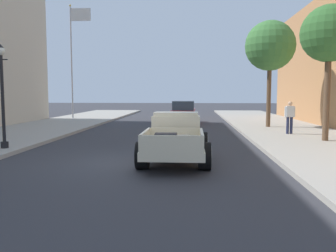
# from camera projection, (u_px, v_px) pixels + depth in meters

# --- Properties ---
(ground_plane) EXTENTS (140.00, 140.00, 0.00)m
(ground_plane) POSITION_uv_depth(u_px,v_px,m) (134.00, 163.00, 11.22)
(ground_plane) COLOR #333338
(hotrod_truck_cream) EXTENTS (2.22, 4.95, 1.58)m
(hotrod_truck_cream) POSITION_uv_depth(u_px,v_px,m) (176.00, 137.00, 11.73)
(hotrod_truck_cream) COLOR beige
(hotrod_truck_cream) RESTS_ON ground
(car_background_red) EXTENTS (1.91, 4.32, 1.65)m
(car_background_red) POSITION_uv_depth(u_px,v_px,m) (183.00, 113.00, 25.64)
(car_background_red) COLOR #AD1E1E
(car_background_red) RESTS_ON ground
(pedestrian_sidewalk_right) EXTENTS (0.53, 0.22, 1.65)m
(pedestrian_sidewalk_right) POSITION_uv_depth(u_px,v_px,m) (290.00, 115.00, 17.83)
(pedestrian_sidewalk_right) COLOR #232847
(pedestrian_sidewalk_right) RESTS_ON sidewalk_right
(street_lamp_near) EXTENTS (0.50, 0.32, 3.85)m
(street_lamp_near) POSITION_uv_depth(u_px,v_px,m) (2.00, 88.00, 13.04)
(street_lamp_near) COLOR black
(street_lamp_near) RESTS_ON sidewalk_left
(flagpole) EXTENTS (1.74, 0.16, 9.16)m
(flagpole) POSITION_uv_depth(u_px,v_px,m) (74.00, 49.00, 28.53)
(flagpole) COLOR #B2B2B7
(flagpole) RESTS_ON sidewalk_left
(street_tree_nearest) EXTENTS (2.41, 2.41, 5.79)m
(street_tree_nearest) POSITION_uv_depth(u_px,v_px,m) (329.00, 35.00, 14.95)
(street_tree_nearest) COLOR brown
(street_tree_nearest) RESTS_ON sidewalk_right
(street_tree_second) EXTENTS (3.01, 3.01, 6.43)m
(street_tree_second) POSITION_uv_depth(u_px,v_px,m) (270.00, 46.00, 21.29)
(street_tree_second) COLOR brown
(street_tree_second) RESTS_ON sidewalk_right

